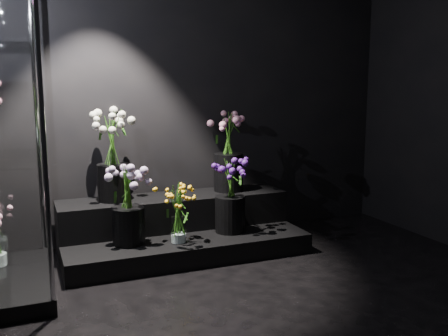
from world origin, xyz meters
TOP-DOWN VIEW (x-y plane):
  - floor at (0.00, 0.00)m, footprint 4.00×4.00m
  - wall_back at (0.00, 2.00)m, footprint 4.00×0.00m
  - display_riser at (-0.24, 1.60)m, footprint 2.00×0.89m
  - bouquet_orange_bells at (-0.35, 1.28)m, footprint 0.34×0.34m
  - bouquet_lilac at (-0.72, 1.39)m, footprint 0.42×0.42m
  - bouquet_purple at (0.15, 1.39)m, footprint 0.39×0.39m
  - bouquet_cream_roses at (-0.76, 1.75)m, footprint 0.42×0.42m
  - bouquet_pink_roses at (0.28, 1.75)m, footprint 0.48×0.48m

SIDE VIEW (x-z plane):
  - floor at x=0.00m, z-range 0.00..0.00m
  - display_riser at x=-0.24m, z-range -0.04..0.41m
  - bouquet_orange_bells at x=-0.35m, z-range 0.18..0.66m
  - bouquet_purple at x=0.15m, z-range 0.19..0.82m
  - bouquet_lilac at x=-0.72m, z-range 0.21..0.83m
  - bouquet_pink_roses at x=0.28m, z-range 0.50..1.22m
  - bouquet_cream_roses at x=-0.76m, z-range 0.49..1.26m
  - wall_back at x=0.00m, z-range -0.60..3.40m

